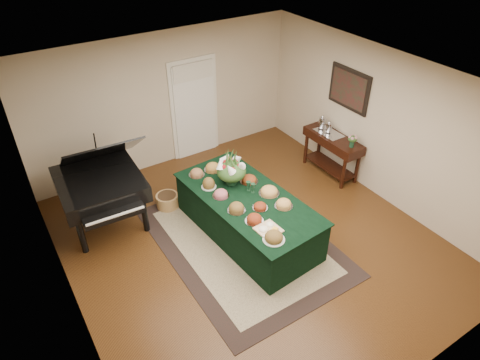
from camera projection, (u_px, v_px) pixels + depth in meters
ground at (250, 241)px, 7.06m from camera, size 6.00×6.00×0.00m
area_rug at (242, 241)px, 7.04m from camera, size 2.42×3.38×0.01m
kitchen_doorway at (195, 109)px, 8.78m from camera, size 1.05×0.07×2.10m
buffet_table at (247, 215)px, 6.99m from camera, size 1.43×2.68×0.76m
food_platters at (241, 191)px, 6.84m from camera, size 1.04×2.33×0.14m
cutting_board at (268, 228)px, 6.13m from camera, size 0.36×0.36×0.10m
green_goblets at (251, 187)px, 6.85m from camera, size 0.11×0.16×0.18m
floral_centerpiece at (231, 168)px, 6.93m from camera, size 0.50×0.50×0.50m
grand_piano at (100, 183)px, 6.99m from camera, size 1.50×1.66×1.65m
wicker_basket at (167, 201)px, 7.73m from camera, size 0.40×0.40×0.25m
mahogany_sideboard at (333, 145)px, 8.37m from camera, size 0.45×1.29×0.83m
tea_service at (326, 126)px, 8.36m from camera, size 0.34×0.58×0.30m
pink_bouquet at (353, 139)px, 7.84m from camera, size 0.19×0.19×0.25m
wall_painting at (349, 89)px, 7.83m from camera, size 0.05×0.95×0.75m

